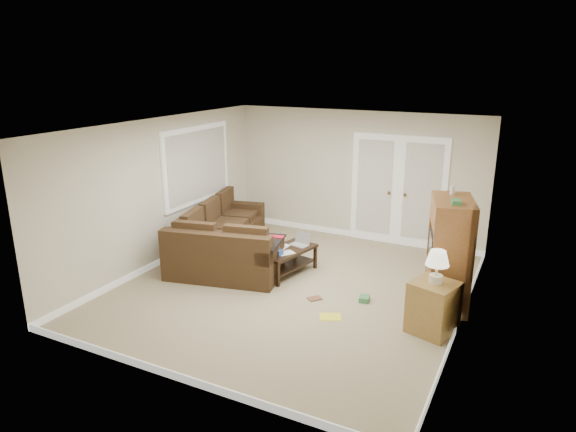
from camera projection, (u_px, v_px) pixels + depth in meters
The scene contains 17 objects.
floor at pixel (293, 288), 7.97m from camera, with size 5.50×5.50×0.00m, color tan.
ceiling at pixel (294, 126), 7.24m from camera, with size 5.00×5.50×0.02m, color silver.
wall_left at pixel (161, 192), 8.68m from camera, with size 0.02×5.50×2.50m, color beige.
wall_right at pixel (469, 235), 6.53m from camera, with size 0.02×5.50×2.50m, color beige.
wall_back at pixel (356, 176), 9.96m from camera, with size 5.00×0.02×2.50m, color beige.
wall_front at pixel (175, 278), 5.25m from camera, with size 5.00×0.02×2.50m, color beige.
baseboards at pixel (293, 285), 7.95m from camera, with size 5.00×5.50×0.10m, color white, non-canonical shape.
french_doors at pixel (398, 191), 9.62m from camera, with size 1.80×0.05×2.13m.
window_left at pixel (197, 165), 9.44m from camera, with size 0.05×1.92×1.42m.
sectional_sofa at pixel (223, 243), 8.97m from camera, with size 2.39×2.89×0.85m.
coffee_table at pixel (288, 260), 8.46m from camera, with size 0.74×1.14×0.71m.
tv_armoire at pixel (449, 252), 7.23m from camera, with size 0.77×1.09×1.68m.
side_cabinet at pixel (434, 303), 6.57m from camera, with size 0.66×0.66×1.12m.
space_heater at pixel (466, 252), 9.07m from camera, with size 0.11×0.09×0.27m, color silver.
floor_magazine at pixel (330, 317), 7.06m from camera, with size 0.29×0.23×0.01m, color yellow.
floor_greenbox at pixel (364, 299), 7.52m from camera, with size 0.14×0.19×0.07m, color #387D46.
floor_book at pixel (312, 297), 7.66m from camera, with size 0.15×0.20×0.02m, color brown.
Camera 1 is at (3.22, -6.56, 3.37)m, focal length 32.00 mm.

